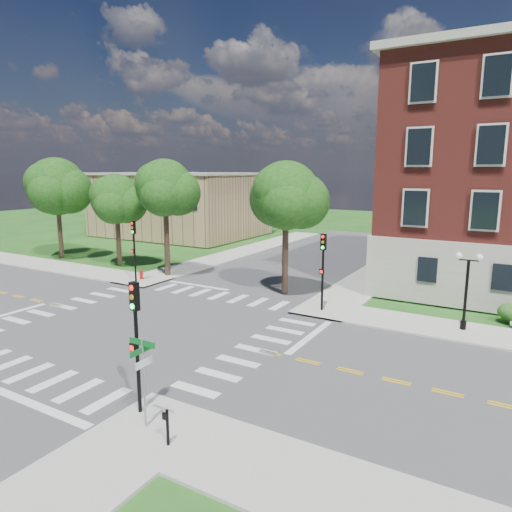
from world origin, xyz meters
The scene contains 19 objects.
ground centered at (0.00, 0.00, 0.00)m, with size 160.00×160.00×0.00m, color #194B15.
road_ew centered at (0.00, 0.00, 0.01)m, with size 90.00×12.00×0.01m, color #3D3D3F.
road_ns centered at (0.00, 0.00, 0.01)m, with size 12.00×90.00×0.01m, color #3D3D3F.
sidewalk_ne centered at (15.38, 15.38, 0.06)m, with size 34.00×34.00×0.12m.
sidewalk_nw centered at (-15.38, 15.38, 0.06)m, with size 34.00×34.00×0.12m.
crosswalk_east centered at (7.20, 0.00, 0.00)m, with size 2.20×10.20×0.02m, color silver, non-canonical shape.
stop_bar_east centered at (8.80, 3.00, 0.00)m, with size 0.40×5.50×0.00m, color silver.
secondary_building centered at (-22.00, 30.00, 4.28)m, with size 20.40×15.40×8.30m.
tree_a centered at (-21.65, 10.85, 7.12)m, with size 5.61×5.61×9.83m.
tree_b centered at (-13.79, 11.09, 6.13)m, with size 4.48×4.48×8.29m.
tree_c centered at (-7.14, 10.10, 7.26)m, with size 4.62×4.62×9.50m.
tree_d centered at (3.82, 9.94, 6.96)m, with size 4.73×4.73×9.24m.
traffic_signal_se centered at (6.63, -7.30, 3.19)m, with size 0.35×0.40×4.80m.
traffic_signal_ne centered at (7.67, 7.38, 3.19)m, with size 0.36×0.41×4.80m.
traffic_signal_nw centered at (-7.51, 6.79, 3.19)m, with size 0.34×0.38×4.80m.
twin_lamp_west centered at (15.69, 8.03, 2.52)m, with size 1.36×0.36×4.23m.
street_sign_pole centered at (7.51, -7.91, 2.31)m, with size 1.10×1.10×3.10m.
push_button_post centered at (8.86, -8.37, 0.80)m, with size 0.14×0.21×1.20m.
fire_hydrant centered at (-8.04, 7.95, 0.46)m, with size 0.35×0.35×0.75m.
Camera 1 is at (17.84, -18.26, 8.66)m, focal length 32.00 mm.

